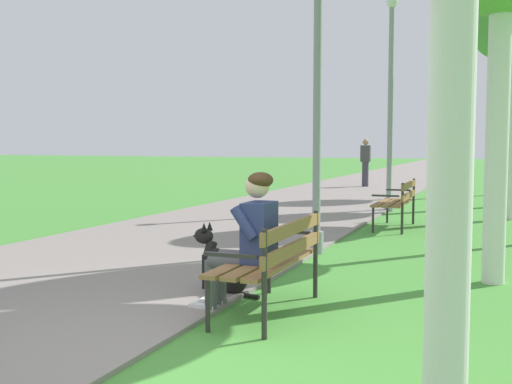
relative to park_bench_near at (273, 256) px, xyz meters
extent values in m
plane|color=#478E38|center=(-0.35, -1.37, -0.51)|extent=(120.00, 120.00, 0.00)
cube|color=gray|center=(-2.62, 22.63, -0.49)|extent=(4.32, 60.00, 0.04)
cube|color=olive|center=(-0.27, 0.00, -0.06)|extent=(0.14, 1.50, 0.04)
cube|color=olive|center=(-0.10, 0.00, -0.06)|extent=(0.14, 1.50, 0.04)
cube|color=olive|center=(0.08, 0.00, -0.06)|extent=(0.14, 1.50, 0.04)
cube|color=olive|center=(0.18, 0.00, 0.08)|extent=(0.04, 1.50, 0.11)
cube|color=olive|center=(0.18, 0.00, 0.26)|extent=(0.04, 1.50, 0.11)
cylinder|color=#2D2B28|center=(-0.30, 0.69, -0.29)|extent=(0.04, 0.04, 0.45)
cylinder|color=#2D2B28|center=(0.18, 0.69, -0.09)|extent=(0.04, 0.04, 0.85)
cube|color=#2D2B28|center=(-0.10, 0.69, 0.12)|extent=(0.45, 0.04, 0.03)
cylinder|color=#2D2B28|center=(-0.30, -0.69, -0.29)|extent=(0.04, 0.04, 0.45)
cylinder|color=#2D2B28|center=(0.18, -0.69, -0.09)|extent=(0.04, 0.04, 0.85)
cube|color=#2D2B28|center=(-0.10, -0.69, 0.12)|extent=(0.45, 0.04, 0.03)
cube|color=olive|center=(-0.12, 5.93, -0.06)|extent=(0.14, 1.50, 0.04)
cube|color=olive|center=(0.05, 5.93, -0.06)|extent=(0.14, 1.50, 0.04)
cube|color=olive|center=(0.23, 5.93, -0.06)|extent=(0.14, 1.50, 0.04)
cube|color=olive|center=(0.33, 5.93, 0.08)|extent=(0.04, 1.50, 0.11)
cube|color=olive|center=(0.33, 5.93, 0.26)|extent=(0.04, 1.50, 0.11)
cylinder|color=#2D2B28|center=(-0.15, 6.62, -0.29)|extent=(0.04, 0.04, 0.45)
cylinder|color=#2D2B28|center=(0.33, 6.62, -0.09)|extent=(0.04, 0.04, 0.85)
cube|color=#2D2B28|center=(0.05, 6.62, 0.12)|extent=(0.45, 0.04, 0.03)
cylinder|color=#2D2B28|center=(-0.15, 5.24, -0.29)|extent=(0.04, 0.04, 0.45)
cylinder|color=#2D2B28|center=(0.33, 5.24, -0.09)|extent=(0.04, 0.04, 0.85)
cube|color=#2D2B28|center=(0.05, 5.24, 0.12)|extent=(0.45, 0.04, 0.03)
cylinder|color=#4C4C51|center=(-0.31, 0.02, -0.04)|extent=(0.42, 0.14, 0.14)
cylinder|color=#4C4C51|center=(-0.52, 0.02, -0.28)|extent=(0.11, 0.11, 0.47)
cube|color=silver|center=(-0.60, 0.02, -0.48)|extent=(0.24, 0.09, 0.07)
cylinder|color=#4C4C51|center=(-0.31, -0.18, -0.04)|extent=(0.42, 0.14, 0.14)
cylinder|color=#4C4C51|center=(-0.52, -0.18, -0.28)|extent=(0.11, 0.11, 0.47)
cube|color=silver|center=(-0.60, -0.18, -0.48)|extent=(0.24, 0.09, 0.07)
cube|color=navy|center=(-0.10, -0.08, 0.22)|extent=(0.22, 0.36, 0.52)
cylinder|color=navy|center=(-0.16, 0.12, 0.32)|extent=(0.25, 0.09, 0.30)
cylinder|color=navy|center=(-0.16, -0.28, 0.32)|extent=(0.25, 0.09, 0.30)
sphere|color=beige|center=(-0.12, -0.08, 0.62)|extent=(0.21, 0.21, 0.21)
ellipsoid|color=#472D19|center=(-0.09, -0.08, 0.67)|extent=(0.22, 0.23, 0.14)
ellipsoid|color=black|center=(-0.62, 0.47, -0.35)|extent=(0.41, 0.35, 0.32)
ellipsoid|color=black|center=(-0.77, 0.50, -0.23)|extent=(0.54, 0.33, 0.48)
ellipsoid|color=black|center=(-0.72, 0.49, -0.19)|extent=(0.39, 0.27, 0.27)
cylinder|color=black|center=(-0.88, 0.59, -0.32)|extent=(0.06, 0.06, 0.38)
cylinder|color=black|center=(-0.91, 0.47, -0.32)|extent=(0.06, 0.06, 0.38)
cylinder|color=black|center=(-0.87, 0.53, -0.08)|extent=(0.15, 0.19, 0.19)
ellipsoid|color=black|center=(-0.95, 0.54, 0.05)|extent=(0.25, 0.19, 0.16)
cone|color=black|center=(-1.05, 0.57, 0.04)|extent=(0.12, 0.11, 0.09)
cone|color=black|center=(-0.90, 0.58, 0.15)|extent=(0.06, 0.06, 0.09)
cone|color=black|center=(-0.92, 0.49, 0.15)|extent=(0.06, 0.06, 0.09)
cylinder|color=black|center=(-0.42, 0.42, -0.49)|extent=(0.28, 0.11, 0.04)
cylinder|color=gray|center=(-0.49, 3.02, -0.36)|extent=(0.20, 0.20, 0.30)
cylinder|color=gray|center=(-0.49, 3.02, 1.43)|extent=(0.11, 0.11, 3.88)
cylinder|color=gray|center=(-0.46, 8.65, -0.36)|extent=(0.20, 0.20, 0.30)
cylinder|color=gray|center=(-0.46, 8.65, 1.71)|extent=(0.11, 0.11, 4.45)
ellipsoid|color=silver|center=(-0.46, 8.65, 4.06)|extent=(0.24, 0.24, 0.32)
cylinder|color=silver|center=(1.60, -1.86, 1.13)|extent=(0.22, 0.22, 3.28)
cylinder|color=silver|center=(1.78, 2.00, 1.19)|extent=(0.23, 0.23, 3.40)
cylinder|color=silver|center=(1.63, 14.09, 1.65)|extent=(0.19, 0.19, 4.33)
ellipsoid|color=#4C933D|center=(1.63, 14.09, 4.44)|extent=(1.56, 1.41, 2.07)
cylinder|color=#383842|center=(-2.47, 15.79, -0.07)|extent=(0.22, 0.22, 0.88)
cube|color=#3F3F42|center=(-2.47, 15.79, 0.65)|extent=(0.32, 0.20, 0.56)
sphere|color=#A37556|center=(-2.47, 15.79, 1.04)|extent=(0.20, 0.20, 0.20)
camera|label=1|loc=(1.83, -4.96, 0.98)|focal=43.02mm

